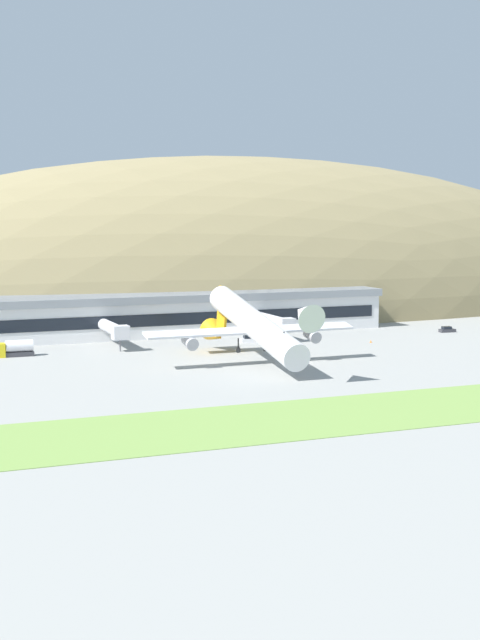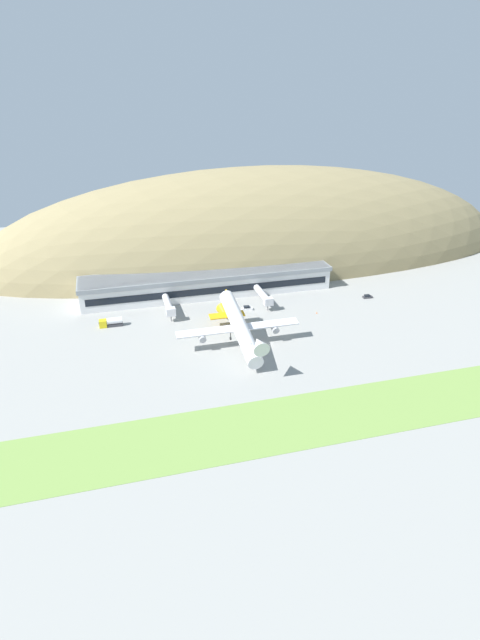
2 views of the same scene
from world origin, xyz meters
The scene contains 12 objects.
ground_plane centered at (0.00, 0.00, 0.00)m, with size 380.61×380.61×0.00m, color gray.
grass_strip_foreground centered at (0.00, -41.80, 0.04)m, with size 342.55×22.55×0.08m, color #759947.
hill_backdrop centered at (25.44, 89.90, 0.00)m, with size 269.73×80.64×89.91m, color #8E7F56.
terminal_building centered at (-9.11, 50.14, 5.56)m, with size 103.57×17.17×9.81m.
jetway_0 centered at (-27.95, 33.03, 3.99)m, with size 3.38×16.46×5.43m.
jetway_1 centered at (9.50, 32.86, 3.99)m, with size 3.38×16.79×5.43m.
cargo_airplane centered at (-8.96, 1.85, 7.41)m, with size 41.48×48.61×14.25m.
service_car_0 centered at (52.87, 28.32, 0.58)m, with size 4.02×1.97×1.41m.
service_car_1 centered at (1.89, 29.83, 0.68)m, with size 4.25×2.18×1.65m.
fuel_truck centered at (-49.48, 28.91, 1.56)m, with size 8.33×2.57×3.27m.
traffic_cone_0 centered at (7.99, 15.22, 0.28)m, with size 0.52×0.52×0.58m.
traffic_cone_1 centered at (26.74, 19.66, 0.28)m, with size 0.52×0.52×0.58m.
Camera 2 is at (-47.76, -139.98, 78.55)m, focal length 28.00 mm.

